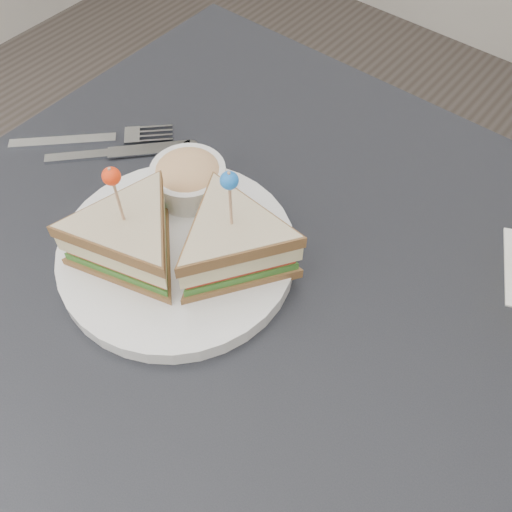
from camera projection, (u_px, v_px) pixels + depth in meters
name	position (u px, v px, depth m)	size (l,w,h in m)	color
ground_plane	(249.00, 478.00, 1.22)	(3.50, 3.50, 0.00)	#3F3833
table	(244.00, 320.00, 0.68)	(0.80, 0.80, 0.75)	black
plate_meal	(181.00, 237.00, 0.60)	(0.32, 0.32, 0.15)	white
cutlery_fork	(100.00, 138.00, 0.75)	(0.17, 0.17, 0.01)	white
cutlery_knife	(115.00, 153.00, 0.73)	(0.15, 0.15, 0.01)	silver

